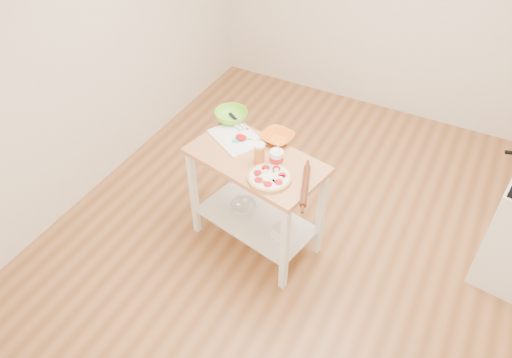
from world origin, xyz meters
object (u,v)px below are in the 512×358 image
object	(u,v)px
beer_pint	(259,153)
rolling_pin	(305,186)
knife	(236,119)
orange_bowl	(277,138)
cutting_board	(237,137)
spatula	(241,140)
yogurt_tub	(276,158)
prep_island	(256,184)
shelf_glass_bowl	(243,207)
pizza	(270,177)
green_bowl	(231,116)
shelf_bin	(280,232)

from	to	relation	value
beer_pint	rolling_pin	bearing A→B (deg)	-13.95
knife	orange_bowl	distance (m)	0.42
cutting_board	spatula	size ratio (longest dim) A/B	3.67
yogurt_tub	rolling_pin	bearing A→B (deg)	-25.28
yogurt_tub	orange_bowl	bearing A→B (deg)	114.49
prep_island	shelf_glass_bowl	size ratio (longest dim) A/B	5.13
pizza	green_bowl	bearing A→B (deg)	140.25
rolling_pin	shelf_bin	xyz separation A→B (m)	(-0.19, 0.05, -0.61)
cutting_board	shelf_bin	world-z (taller)	cutting_board
rolling_pin	shelf_bin	distance (m)	0.64
knife	green_bowl	size ratio (longest dim) A/B	0.94
spatula	green_bowl	bearing A→B (deg)	108.95
cutting_board	yogurt_tub	world-z (taller)	yogurt_tub
spatula	green_bowl	distance (m)	0.30
shelf_glass_bowl	yogurt_tub	bearing A→B (deg)	-7.42
pizza	green_bowl	world-z (taller)	green_bowl
cutting_board	green_bowl	bearing A→B (deg)	158.46
pizza	knife	xyz separation A→B (m)	(-0.56, 0.50, 0.00)
shelf_glass_bowl	shelf_bin	world-z (taller)	shelf_bin
cutting_board	beer_pint	bearing A→B (deg)	-3.42
orange_bowl	knife	bearing A→B (deg)	168.55
beer_pint	pizza	bearing A→B (deg)	-40.46
orange_bowl	beer_pint	bearing A→B (deg)	-90.45
prep_island	pizza	bearing A→B (deg)	-39.14
knife	orange_bowl	bearing A→B (deg)	18.79
orange_bowl	green_bowl	size ratio (longest dim) A/B	0.90
cutting_board	beer_pint	world-z (taller)	beer_pint
prep_island	shelf_bin	size ratio (longest dim) A/B	10.00
prep_island	cutting_board	bearing A→B (deg)	148.36
spatula	cutting_board	bearing A→B (deg)	128.13
pizza	yogurt_tub	distance (m)	0.17
spatula	beer_pint	distance (m)	0.29
orange_bowl	beer_pint	size ratio (longest dim) A/B	1.45
spatula	rolling_pin	xyz separation A→B (m)	(0.65, -0.26, 0.01)
prep_island	cutting_board	distance (m)	0.40
cutting_board	shelf_glass_bowl	size ratio (longest dim) A/B	2.28
pizza	green_bowl	distance (m)	0.77
cutting_board	shelf_glass_bowl	xyz separation A→B (m)	(0.10, -0.11, -0.61)
orange_bowl	shelf_bin	bearing A→B (deg)	-58.17
knife	yogurt_tub	world-z (taller)	yogurt_tub
green_bowl	prep_island	bearing A→B (deg)	-40.04
orange_bowl	rolling_pin	size ratio (longest dim) A/B	0.60
cutting_board	beer_pint	distance (m)	0.35
green_bowl	rolling_pin	distance (m)	0.97
orange_bowl	shelf_glass_bowl	size ratio (longest dim) A/B	1.10
knife	cutting_board	bearing A→B (deg)	-28.98
orange_bowl	spatula	bearing A→B (deg)	-150.25
spatula	shelf_glass_bowl	size ratio (longest dim) A/B	0.62
shelf_glass_bowl	prep_island	bearing A→B (deg)	-17.45
spatula	rolling_pin	bearing A→B (deg)	-47.14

